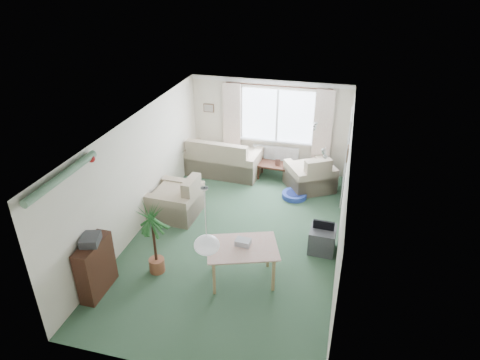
% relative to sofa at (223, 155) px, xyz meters
% --- Properties ---
extents(ground, '(6.50, 6.50, 0.00)m').
position_rel_sofa_xyz_m(ground, '(1.10, -2.75, -0.49)').
color(ground, '#305138').
extents(window, '(1.80, 0.03, 1.30)m').
position_rel_sofa_xyz_m(window, '(1.30, 0.48, 1.01)').
color(window, white).
extents(curtain_rod, '(2.60, 0.03, 0.03)m').
position_rel_sofa_xyz_m(curtain_rod, '(1.30, 0.40, 1.78)').
color(curtain_rod, black).
extents(curtain_left, '(0.45, 0.08, 2.00)m').
position_rel_sofa_xyz_m(curtain_left, '(0.15, 0.38, 0.78)').
color(curtain_left, beige).
extents(curtain_right, '(0.45, 0.08, 2.00)m').
position_rel_sofa_xyz_m(curtain_right, '(2.45, 0.38, 0.78)').
color(curtain_right, beige).
extents(radiator, '(1.20, 0.10, 0.55)m').
position_rel_sofa_xyz_m(radiator, '(1.30, 0.44, -0.09)').
color(radiator, white).
extents(doorway, '(0.03, 0.95, 2.00)m').
position_rel_sofa_xyz_m(doorway, '(3.08, -0.55, 0.51)').
color(doorway, black).
extents(pendant_lamp, '(0.36, 0.36, 0.36)m').
position_rel_sofa_xyz_m(pendant_lamp, '(1.30, -5.05, 0.99)').
color(pendant_lamp, white).
extents(tinsel_garland, '(1.60, 1.60, 0.12)m').
position_rel_sofa_xyz_m(tinsel_garland, '(-0.82, -5.05, 1.79)').
color(tinsel_garland, '#196626').
extents(bauble_cluster_a, '(0.20, 0.20, 0.20)m').
position_rel_sofa_xyz_m(bauble_cluster_a, '(2.40, -1.85, 1.73)').
color(bauble_cluster_a, silver).
extents(bauble_cluster_b, '(0.20, 0.20, 0.20)m').
position_rel_sofa_xyz_m(bauble_cluster_b, '(2.70, -3.05, 1.73)').
color(bauble_cluster_b, silver).
extents(wall_picture_back, '(0.28, 0.03, 0.22)m').
position_rel_sofa_xyz_m(wall_picture_back, '(-0.50, 0.48, 1.06)').
color(wall_picture_back, brown).
extents(wall_picture_right, '(0.03, 0.24, 0.30)m').
position_rel_sofa_xyz_m(wall_picture_right, '(3.08, -1.55, 1.06)').
color(wall_picture_right, brown).
extents(sofa, '(2.01, 1.16, 0.97)m').
position_rel_sofa_xyz_m(sofa, '(0.00, 0.00, 0.00)').
color(sofa, beige).
rests_on(sofa, ground).
extents(armchair_corner, '(1.37, 1.35, 0.91)m').
position_rel_sofa_xyz_m(armchair_corner, '(2.28, -0.30, -0.03)').
color(armchair_corner, '#C7B496').
rests_on(armchair_corner, ground).
extents(armchair_left, '(1.02, 1.07, 0.92)m').
position_rel_sofa_xyz_m(armchair_left, '(-0.40, -2.23, -0.03)').
color(armchair_left, '#BEB690').
rests_on(armchair_left, ground).
extents(coffee_table, '(0.89, 0.53, 0.39)m').
position_rel_sofa_xyz_m(coffee_table, '(1.37, 0.00, -0.29)').
color(coffee_table, black).
rests_on(coffee_table, ground).
extents(photo_frame, '(0.12, 0.03, 0.16)m').
position_rel_sofa_xyz_m(photo_frame, '(1.44, -0.04, -0.02)').
color(photo_frame, brown).
rests_on(photo_frame, coffee_table).
extents(bookshelf, '(0.27, 0.80, 0.97)m').
position_rel_sofa_xyz_m(bookshelf, '(-0.74, -4.83, 0.00)').
color(bookshelf, black).
rests_on(bookshelf, ground).
extents(hifi_box, '(0.37, 0.42, 0.14)m').
position_rel_sofa_xyz_m(hifi_box, '(-0.74, -4.83, 0.56)').
color(hifi_box, '#303034').
rests_on(hifi_box, bookshelf).
extents(houseplant, '(0.78, 0.78, 1.39)m').
position_rel_sofa_xyz_m(houseplant, '(-0.00, -4.12, 0.21)').
color(houseplant, '#1C5320').
rests_on(houseplant, ground).
extents(dining_table, '(1.27, 1.05, 0.68)m').
position_rel_sofa_xyz_m(dining_table, '(1.53, -3.95, -0.15)').
color(dining_table, '#9F7356').
rests_on(dining_table, ground).
extents(gift_box, '(0.26, 0.20, 0.12)m').
position_rel_sofa_xyz_m(gift_box, '(1.53, -3.89, 0.25)').
color(gift_box, '#B2B1BC').
rests_on(gift_box, dining_table).
extents(tv_cube, '(0.50, 0.55, 0.48)m').
position_rel_sofa_xyz_m(tv_cube, '(2.80, -2.74, -0.25)').
color(tv_cube, '#35363A').
rests_on(tv_cube, ground).
extents(pet_bed, '(0.70, 0.70, 0.12)m').
position_rel_sofa_xyz_m(pet_bed, '(2.00, -0.86, -0.43)').
color(pet_bed, navy).
rests_on(pet_bed, ground).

